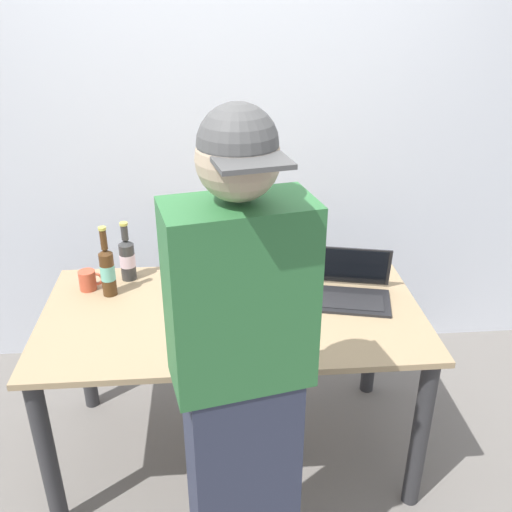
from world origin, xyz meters
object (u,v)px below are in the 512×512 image
at_px(beer_bottle_dark, 127,258).
at_px(person_figure, 242,389).
at_px(beer_bottle_amber, 107,270).
at_px(coffee_mug, 88,280).
at_px(laptop, 348,287).

xyz_separation_m(beer_bottle_dark, person_figure, (0.46, -1.00, 0.04)).
bearing_deg(person_figure, beer_bottle_amber, 121.58).
height_order(beer_bottle_amber, person_figure, person_figure).
bearing_deg(coffee_mug, laptop, -7.77).
bearing_deg(beer_bottle_dark, coffee_mug, -152.73).
relative_size(laptop, coffee_mug, 3.82).
relative_size(laptop, beer_bottle_dark, 1.46).
bearing_deg(person_figure, laptop, 56.32).
bearing_deg(laptop, person_figure, -123.68).
distance_m(beer_bottle_amber, coffee_mug, 0.14).
relative_size(beer_bottle_dark, person_figure, 0.16).
xyz_separation_m(person_figure, coffee_mug, (-0.63, 0.92, -0.10)).
bearing_deg(beer_bottle_amber, person_figure, -58.42).
relative_size(beer_bottle_dark, beer_bottle_amber, 0.87).
xyz_separation_m(laptop, beer_bottle_dark, (-0.97, 0.24, 0.06)).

